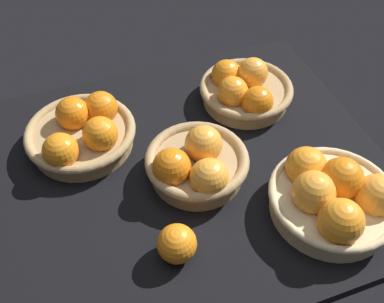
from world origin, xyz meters
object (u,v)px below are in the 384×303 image
basket_far_left (333,196)px  basket_near_right (82,132)px  basket_near_left (244,89)px  loose_orange_front_gap (177,244)px  basket_center (196,164)px

basket_far_left → basket_near_right: bearing=-39.0°
basket_near_left → basket_near_right: 39.66cm
basket_near_right → loose_orange_front_gap: 35.03cm
basket_near_left → basket_center: size_ratio=1.05×
basket_near_left → loose_orange_front_gap: 45.01cm
basket_far_left → basket_center: 27.52cm
basket_near_left → basket_far_left: basket_far_left is taller
basket_center → basket_near_right: (20.36, -17.37, -0.42)cm
basket_center → basket_near_right: bearing=-40.5°
basket_near_left → basket_center: basket_center is taller
basket_near_left → loose_orange_front_gap: basket_near_left is taller
basket_far_left → loose_orange_front_gap: size_ratio=3.45×
basket_near_right → loose_orange_front_gap: bearing=108.1°
basket_near_left → basket_far_left: bearing=94.0°
basket_far_left → basket_near_left: bearing=-86.0°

